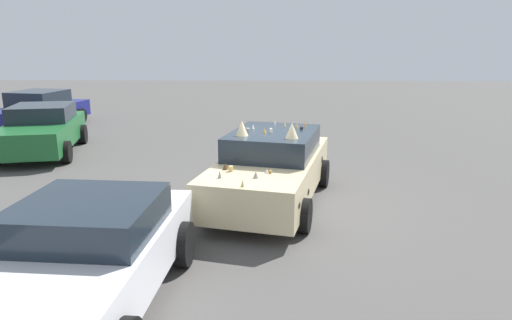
{
  "coord_description": "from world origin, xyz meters",
  "views": [
    {
      "loc": [
        -9.08,
        0.02,
        3.25
      ],
      "look_at": [
        0.0,
        0.3,
        0.9
      ],
      "focal_mm": 32.38,
      "sensor_mm": 36.0,
      "label": 1
    }
  ],
  "objects_px": {
    "art_car_decorated": "(271,167)",
    "parked_sedan_behind_left": "(42,130)",
    "parked_sedan_behind_right": "(86,256)",
    "parked_sedan_near_left": "(39,110)"
  },
  "relations": [
    {
      "from": "art_car_decorated",
      "to": "parked_sedan_behind_left",
      "type": "distance_m",
      "value": 7.89
    },
    {
      "from": "parked_sedan_behind_left",
      "to": "art_car_decorated",
      "type": "bearing_deg",
      "value": 46.76
    },
    {
      "from": "parked_sedan_behind_left",
      "to": "parked_sedan_behind_right",
      "type": "bearing_deg",
      "value": 16.83
    },
    {
      "from": "art_car_decorated",
      "to": "parked_sedan_behind_left",
      "type": "bearing_deg",
      "value": -107.77
    },
    {
      "from": "art_car_decorated",
      "to": "parked_sedan_near_left",
      "type": "height_order",
      "value": "art_car_decorated"
    },
    {
      "from": "parked_sedan_behind_right",
      "to": "parked_sedan_behind_left",
      "type": "distance_m",
      "value": 9.22
    },
    {
      "from": "parked_sedan_near_left",
      "to": "parked_sedan_behind_right",
      "type": "bearing_deg",
      "value": 38.22
    },
    {
      "from": "parked_sedan_near_left",
      "to": "parked_sedan_behind_right",
      "type": "distance_m",
      "value": 13.7
    },
    {
      "from": "art_car_decorated",
      "to": "parked_sedan_near_left",
      "type": "bearing_deg",
      "value": -119.09
    },
    {
      "from": "parked_sedan_behind_right",
      "to": "parked_sedan_behind_left",
      "type": "xyz_separation_m",
      "value": [
        8.06,
        4.48,
        0.01
      ]
    }
  ]
}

